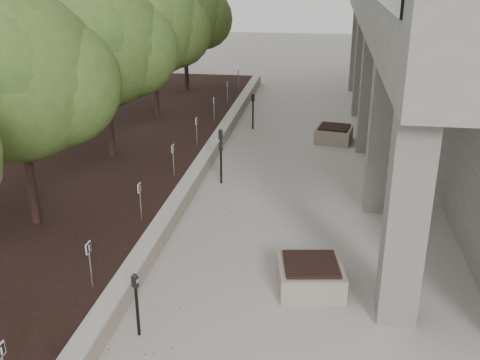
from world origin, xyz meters
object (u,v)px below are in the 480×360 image
Objects in this scene: parking_meter_2 at (137,305)px; parking_meter_3 at (221,153)px; crabapple_tree_5 at (185,32)px; planter_front at (310,276)px; parking_meter_5 at (253,111)px; crabapple_tree_3 at (105,71)px; parking_meter_4 at (221,162)px; crabapple_tree_2 at (21,112)px; planter_back at (334,134)px; crabapple_tree_4 at (154,48)px.

parking_meter_3 is at bearing 110.91° from parking_meter_2.
planter_front is at bearing -67.97° from crabapple_tree_5.
parking_meter_3 is 1.07× the size of parking_meter_5.
parking_meter_2 is (3.62, -8.28, -2.49)m from crabapple_tree_3.
crabapple_tree_5 is at bearing 112.39° from parking_meter_4.
crabapple_tree_3 reaches higher than parking_meter_5.
parking_meter_5 reaches higher than parking_meter_2.
parking_meter_4 is at bearing -12.72° from crabapple_tree_3.
crabapple_tree_2 is at bearing 169.01° from planter_front.
parking_meter_2 is at bearing -85.41° from parking_meter_5.
crabapple_tree_2 reaches higher than planter_back.
parking_meter_4 is 5.80m from planter_back.
crabapple_tree_5 is 3.83× the size of parking_meter_5.
planter_front is 10.16m from planter_back.
parking_meter_4 is 6.16m from planter_front.
parking_meter_3 is (-0.00, 8.01, 0.13)m from parking_meter_2.
parking_meter_4 reaches higher than planter_back.
parking_meter_5 is 11.67m from planter_front.
planter_back is at bearing 95.00° from parking_meter_2.
crabapple_tree_5 reaches higher than parking_meter_5.
parking_meter_2 is at bearing -66.40° from crabapple_tree_3.
planter_front reaches higher than planter_back.
crabapple_tree_5 is at bearing 139.13° from planter_back.
planter_back is (3.36, 4.71, -0.37)m from parking_meter_4.
crabapple_tree_3 and crabapple_tree_5 have the same top height.
crabapple_tree_2 is 4.22× the size of planter_front.
parking_meter_4 is (3.73, -5.84, -2.46)m from crabapple_tree_4.
parking_meter_2 is at bearing -78.80° from crabapple_tree_5.
crabapple_tree_2 is at bearing 158.71° from parking_meter_2.
crabapple_tree_5 reaches higher than planter_front.
crabapple_tree_2 reaches higher than parking_meter_5.
crabapple_tree_5 reaches higher than planter_back.
crabapple_tree_4 and crabapple_tree_5 have the same top height.
crabapple_tree_3 reaches higher than planter_back.
parking_meter_2 is 0.83× the size of parking_meter_3.
crabapple_tree_5 is at bearing 90.00° from crabapple_tree_4.
crabapple_tree_4 is (0.00, 5.00, 0.00)m from crabapple_tree_3.
crabapple_tree_3 is 10.00m from crabapple_tree_5.
parking_meter_2 is (3.62, -3.28, -2.49)m from crabapple_tree_2.
crabapple_tree_3 is at bearing 136.37° from planter_front.
crabapple_tree_5 is 9.78m from planter_back.
crabapple_tree_2 is 15.00m from crabapple_tree_5.
crabapple_tree_4 is 7.35m from parking_meter_4.
crabapple_tree_3 is 9.53m from planter_front.
crabapple_tree_4 reaches higher than planter_back.
crabapple_tree_3 reaches higher than planter_front.
parking_meter_5 is (0.28, 13.35, 0.08)m from parking_meter_2.
parking_meter_5 reaches higher than parking_meter_4.
parking_meter_5 is (0.28, 5.34, -0.05)m from parking_meter_3.
parking_meter_5 is at bearing 1.03° from crabapple_tree_4.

